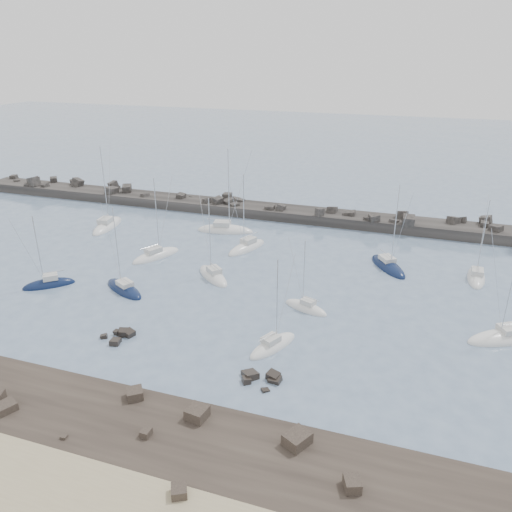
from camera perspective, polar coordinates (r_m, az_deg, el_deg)
The scene contains 17 objects.
ground at distance 62.83m, azimuth -8.71°, elevation -5.72°, with size 400.00×400.00×0.00m, color slate.
rock_shelf at distance 47.97m, azimuth -21.38°, elevation -17.31°, with size 140.00×12.00×1.95m.
rock_cluster_near at distance 57.70m, azimuth -15.12°, elevation -8.85°, with size 3.70×3.27×1.26m.
rock_cluster_far at distance 49.62m, azimuth 0.72°, elevation -13.80°, with size 4.22×3.23×1.38m.
breakwater at distance 97.60m, azimuth -2.64°, elevation 5.23°, with size 115.00×7.25×5.31m.
sailboat_1 at distance 92.97m, azimuth -16.63°, elevation 3.27°, with size 4.39×10.04×15.36m.
sailboat_2 at distance 72.74m, azimuth -22.57°, elevation -3.06°, with size 6.43×5.92×10.90m.
sailboat_3 at distance 77.81m, azimuth -11.36°, elevation -0.02°, with size 6.00×8.62×13.25m.
sailboat_4 at distance 87.14m, azimuth -3.56°, elevation 2.91°, with size 10.25×4.75×15.59m.
sailboat_5 at distance 69.85m, azimuth -4.91°, elevation -2.34°, with size 7.27×6.89×12.27m.
sailboat_6 at distance 79.39m, azimuth -1.04°, elevation 0.92°, with size 5.39×8.66×13.27m.
sailboat_7 at distance 54.26m, azimuth 1.93°, elevation -10.25°, with size 4.84×7.07×10.93m.
sailboat_8 at distance 75.18m, azimuth 14.84°, elevation -1.19°, with size 7.00×8.62×13.53m.
sailboat_9 at distance 61.77m, azimuth 5.73°, elevation -5.94°, with size 6.25×3.86×9.69m.
sailboat_10 at distance 75.74m, azimuth 23.85°, elevation -2.27°, with size 2.61×7.67×12.11m.
sailboat_11 at distance 62.03m, azimuth 26.63°, elevation -8.37°, with size 9.40×7.12×14.42m.
sailboat_14 at distance 68.27m, azimuth -14.83°, elevation -3.71°, with size 7.96×5.80×12.24m.
Camera 1 is at (26.37, -48.69, 29.70)m, focal length 35.00 mm.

